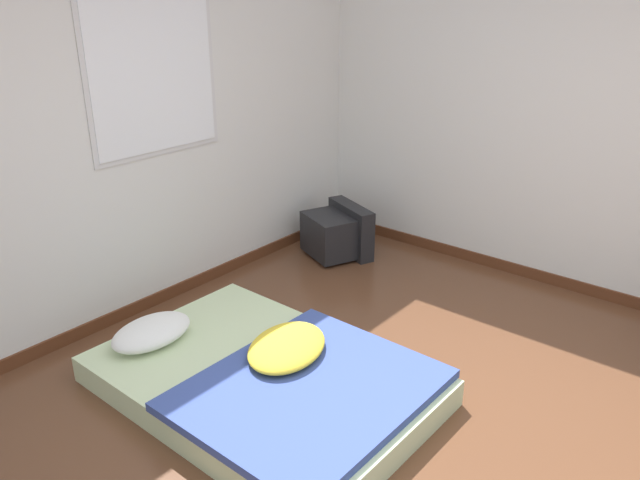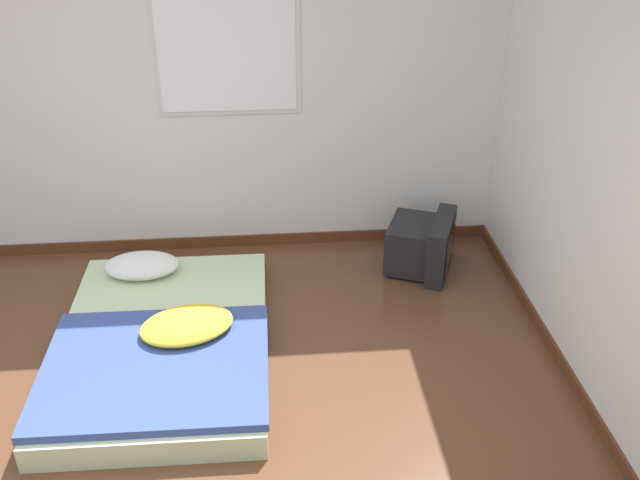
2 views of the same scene
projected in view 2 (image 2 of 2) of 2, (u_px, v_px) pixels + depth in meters
name	position (u px, v px, depth m)	size (l,w,h in m)	color
wall_back	(172.00, 88.00, 5.10)	(7.24, 0.08, 2.60)	silver
mattress_bed	(163.00, 341.00, 4.44)	(1.31, 1.89, 0.31)	beige
crt_tv	(423.00, 245.00, 5.32)	(0.61, 0.64, 0.44)	black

